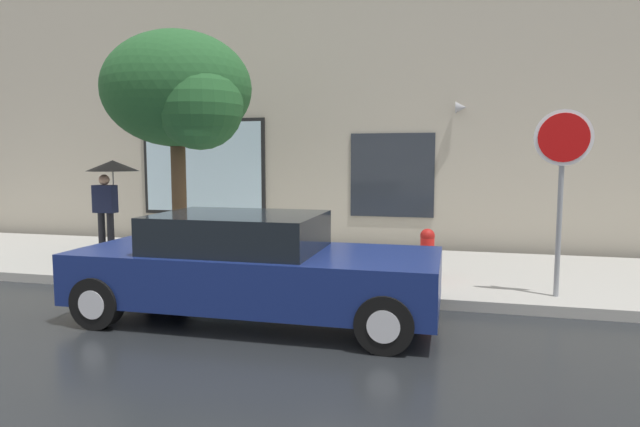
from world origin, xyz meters
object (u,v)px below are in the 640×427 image
Objects in this scene: fire_hydrant at (427,255)px; pedestrian_with_umbrella at (110,178)px; stop_sign at (562,166)px; street_tree at (181,94)px; parked_car at (252,267)px.

pedestrian_with_umbrella is at bearing 170.57° from fire_hydrant.
fire_hydrant is at bearing 160.19° from stop_sign.
pedestrian_with_umbrella is 2.98m from street_tree.
street_tree is at bearing 135.02° from parked_car.
pedestrian_with_umbrella is (-6.41, 1.06, 1.11)m from fire_hydrant.
stop_sign is at bearing 21.43° from parked_car.
parked_car is 5.48m from pedestrian_with_umbrella.
fire_hydrant is 6.59m from pedestrian_with_umbrella.
stop_sign reaches higher than fire_hydrant.
stop_sign reaches higher than pedestrian_with_umbrella.
stop_sign is (8.21, -1.71, 0.30)m from pedestrian_with_umbrella.
fire_hydrant is 2.38m from stop_sign.
pedestrian_with_umbrella is 0.73× the size of stop_sign.
street_tree is at bearing -177.92° from fire_hydrant.
fire_hydrant is 0.32× the size of stop_sign.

